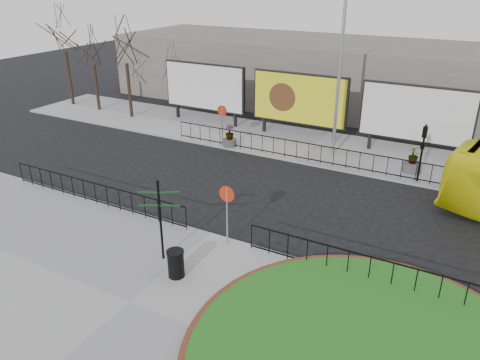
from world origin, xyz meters
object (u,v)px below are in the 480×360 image
Objects in this scene: litter_bin at (176,263)px; planter_a at (230,138)px; planter_c at (412,163)px; fingerpost_sign at (160,212)px; billboard_mid at (299,99)px; lamp_post at (339,73)px.

litter_bin is 0.77× the size of planter_a.
planter_c is at bearing 68.06° from litter_bin.
planter_a is (-3.91, 11.83, -1.43)m from fingerpost_sign.
billboard_mid is 4.67× the size of planter_a.
lamp_post is 14.75m from litter_bin.
lamp_post is 2.90× the size of fingerpost_sign.
lamp_post is 13.87m from fingerpost_sign.
billboard_mid is 4.43× the size of planter_c.
lamp_post is 7.51m from planter_a.
fingerpost_sign is 2.28× the size of planter_c.
fingerpost_sign reaches higher than planter_c.
planter_a is at bearing -173.73° from planter_c.
planter_a is (-3.00, -3.57, -1.99)m from billboard_mid.
litter_bin is at bearing -111.94° from planter_c.
planter_c is (5.50, 13.66, -0.02)m from litter_bin.
fingerpost_sign reaches higher than planter_a.
billboard_mid is 0.67× the size of lamp_post.
planter_c reaches higher than planter_a.
planter_c is (6.58, 12.98, -1.43)m from fingerpost_sign.
planter_a is (-5.00, 12.50, -0.02)m from litter_bin.
fingerpost_sign reaches higher than litter_bin.
billboard_mid is at bearing 69.35° from fingerpost_sign.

